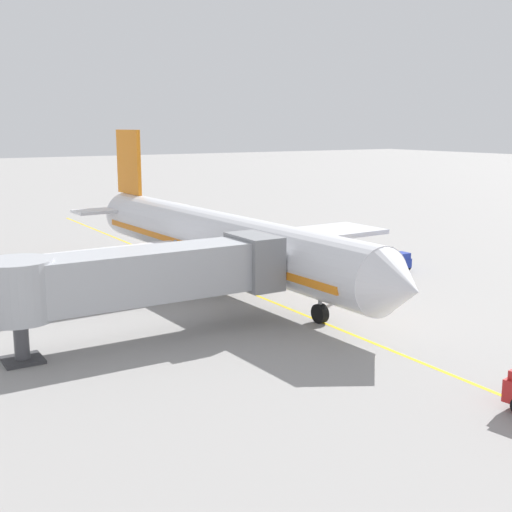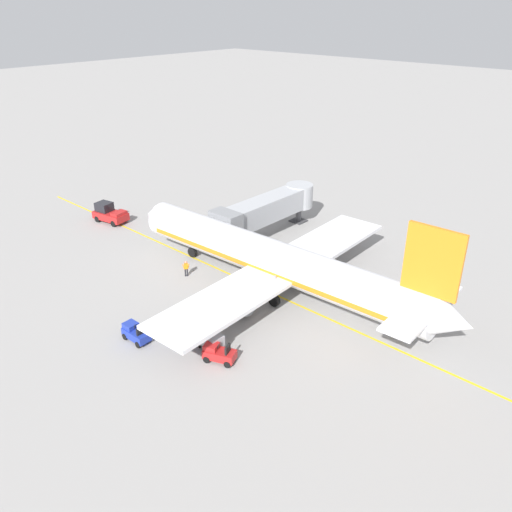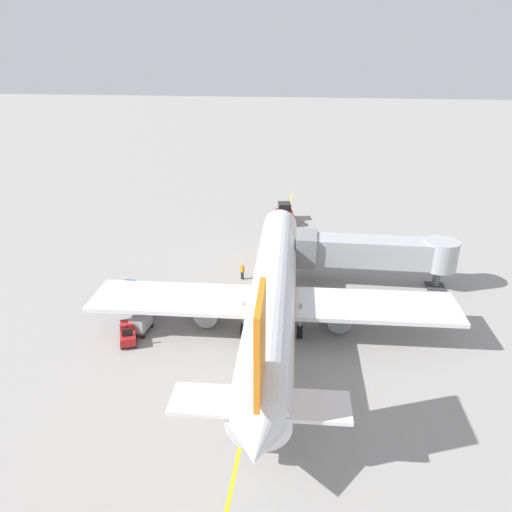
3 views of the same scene
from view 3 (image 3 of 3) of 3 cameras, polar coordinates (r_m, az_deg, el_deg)
name	(u,v)px [view 3 (image 3 of 3)]	position (r m, az deg, el deg)	size (l,w,h in m)	color
ground_plane	(266,321)	(42.75, 1.14, -7.65)	(400.00, 400.00, 0.00)	gray
gate_lead_in_line	(266,321)	(42.75, 1.14, -7.64)	(0.24, 80.00, 0.01)	gold
parked_airliner	(273,292)	(40.67, 2.00, -4.24)	(30.19, 37.31, 10.63)	silver
jet_bridge	(375,252)	(49.13, 13.73, 0.46)	(15.54, 3.50, 4.98)	#A8AAAF
pushback_tractor	(285,214)	(66.24, 3.39, 4.91)	(2.95, 4.72, 2.40)	#B21E1E
baggage_tug_lead	(127,292)	(47.66, -14.79, -4.03)	(1.34, 2.53, 1.62)	#1E339E
baggage_tug_trailing	(128,334)	(41.07, -14.74, -8.76)	(2.06, 2.77, 1.62)	#B21E1E
baggage_cart_front	(146,304)	(44.51, -12.73, -5.52)	(1.50, 2.95, 1.58)	#4C4C51
baggage_cart_second_in_train	(141,322)	(41.92, -13.28, -7.51)	(1.50, 2.95, 1.58)	#4C4C51
ground_crew_wing_walker	(242,271)	(49.69, -1.62, -1.73)	(0.65, 0.48, 1.69)	#232328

